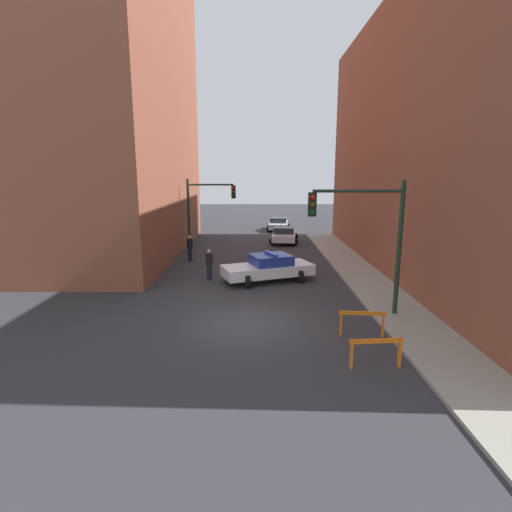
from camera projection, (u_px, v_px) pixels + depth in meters
ground_plane at (246, 323)px, 15.17m from camera, size 120.00×120.00×0.00m
sidewalk_right at (409, 321)px, 15.16m from camera, size 2.40×44.00×0.12m
building_corner_left at (71, 92)px, 26.66m from camera, size 14.00×20.00×21.79m
building_right at (497, 137)px, 21.50m from camera, size 12.00×28.00×14.94m
traffic_light_near at (370, 228)px, 15.20m from camera, size 3.64×0.35×5.20m
traffic_light_far at (204, 205)px, 28.10m from camera, size 3.44×0.35×5.20m
police_car at (268, 268)px, 20.92m from camera, size 5.05×3.40×1.52m
parked_car_near at (284, 234)px, 32.62m from camera, size 2.56×4.46×1.31m
parked_car_mid at (278, 224)px, 39.60m from camera, size 2.49×4.42×1.31m
pedestrian_crossing at (209, 264)px, 21.08m from camera, size 0.50×0.50×1.66m
pedestrian_corner at (190, 248)px, 25.80m from camera, size 0.49×0.49×1.66m
barrier_front at (376, 348)px, 11.53m from camera, size 1.60×0.29×0.90m
barrier_mid at (362, 319)px, 13.82m from camera, size 1.60×0.28×0.90m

